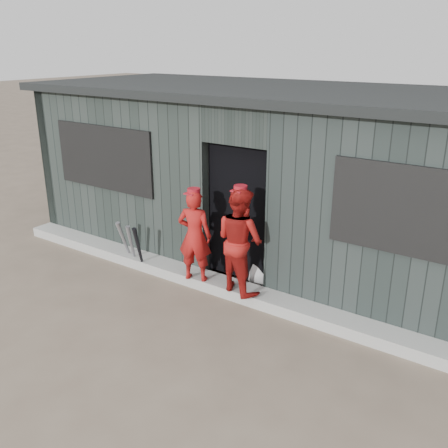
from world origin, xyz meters
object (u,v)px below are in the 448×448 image
Objects in this scene: bat_left at (125,242)px; player_grey_back at (267,239)px; player_red_left at (195,236)px; dugout at (286,176)px; bat_mid at (132,246)px; bat_right at (139,249)px; player_red_right at (240,240)px.

bat_left is 2.25m from player_grey_back.
player_red_left is 1.94m from dugout.
player_red_left reaches higher than bat_mid.
player_grey_back is 0.17× the size of dugout.
bat_mid is 0.24m from bat_right.
bat_right is 0.58× the size of player_red_left.
player_red_right is 0.61m from player_grey_back.
bat_right is at bearing -14.37° from bat_left.
player_red_left is (1.01, 0.05, 0.42)m from bat_right.
dugout is (1.62, 1.81, 0.94)m from bat_mid.
player_grey_back reaches higher than bat_left.
dugout reaches higher than player_grey_back.
player_red_right reaches higher than player_grey_back.
bat_right is 0.53× the size of player_red_right.
bat_left is at bearing 16.97° from player_red_right.
bat_left is at bearing -20.13° from player_red_left.
bat_left is 0.41m from bat_right.
player_red_right is at bearing 168.49° from player_red_left.
bat_mid is at bearing -8.47° from bat_left.
bat_mid is 2.61m from dugout.
player_red_left is (1.41, -0.05, 0.43)m from bat_left.
dugout reaches higher than player_red_left.
bat_mid is 0.08× the size of dugout.
bat_right is 1.76m from player_red_right.
dugout reaches higher than player_red_right.
bat_right is at bearing -18.76° from bat_mid.
bat_right is at bearing -15.19° from player_red_left.
bat_right is (0.22, -0.08, 0.02)m from bat_mid.
player_red_left is at bearing 2.89° from bat_right.
dugout reaches higher than bat_mid.
dugout reaches higher than bat_right.
player_red_left is 0.93× the size of player_grey_back.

